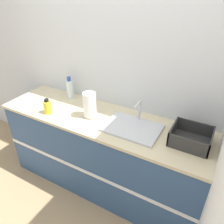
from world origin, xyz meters
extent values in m
plane|color=tan|center=(0.00, 0.00, 0.00)|extent=(12.00, 12.00, 0.00)
cube|color=silver|center=(0.00, 0.63, 1.30)|extent=(4.52, 0.06, 2.60)
cube|color=#33517A|center=(0.00, 0.30, 0.44)|extent=(2.12, 0.60, 0.87)
cube|color=white|center=(0.00, 0.00, 0.44)|extent=(2.12, 0.01, 0.04)
cube|color=beige|center=(0.00, 0.30, 0.89)|extent=(2.14, 0.63, 0.03)
cube|color=silver|center=(0.34, 0.28, 0.91)|extent=(0.50, 0.36, 0.02)
cylinder|color=silver|center=(0.34, 0.44, 1.02)|extent=(0.02, 0.02, 0.18)
cylinder|color=silver|center=(0.34, 0.37, 1.11)|extent=(0.02, 0.13, 0.02)
cylinder|color=#4C4C51|center=(-0.11, 0.27, 0.91)|extent=(0.09, 0.09, 0.01)
cylinder|color=white|center=(-0.11, 0.27, 1.04)|extent=(0.13, 0.13, 0.24)
cube|color=#2D2D2D|center=(0.84, 0.33, 0.91)|extent=(0.32, 0.28, 0.01)
cube|color=#2D2D2D|center=(0.84, 0.19, 0.97)|extent=(0.32, 0.01, 0.12)
cube|color=#2D2D2D|center=(0.84, 0.47, 0.97)|extent=(0.32, 0.01, 0.12)
cube|color=#2D2D2D|center=(0.68, 0.33, 0.97)|extent=(0.01, 0.28, 0.12)
cube|color=#2D2D2D|center=(0.99, 0.33, 0.97)|extent=(0.01, 0.28, 0.12)
cylinder|color=silver|center=(-0.53, 0.50, 1.01)|extent=(0.07, 0.07, 0.21)
cylinder|color=#334C9E|center=(-0.53, 0.50, 1.13)|extent=(0.04, 0.04, 0.05)
cylinder|color=yellow|center=(-0.51, 0.12, 0.97)|extent=(0.08, 0.08, 0.13)
cylinder|color=black|center=(-0.51, 0.12, 1.05)|extent=(0.04, 0.04, 0.03)
camera|label=1|loc=(0.97, -1.22, 2.04)|focal=35.00mm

